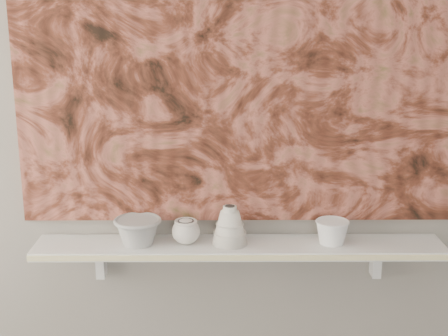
{
  "coord_description": "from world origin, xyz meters",
  "views": [
    {
      "loc": [
        -0.06,
        -0.49,
        1.72
      ],
      "look_at": [
        -0.05,
        1.49,
        1.2
      ],
      "focal_mm": 50.0,
      "sensor_mm": 36.0,
      "label": 1
    }
  ],
  "objects_px": {
    "shelf": "(239,247)",
    "bell_vessel": "(230,225)",
    "bowl_grey": "(138,231)",
    "bowl_white": "(332,232)",
    "painting": "(240,61)",
    "cup_cream": "(186,231)"
  },
  "relations": [
    {
      "from": "shelf",
      "to": "bell_vessel",
      "type": "height_order",
      "value": "bell_vessel"
    },
    {
      "from": "bowl_grey",
      "to": "bowl_white",
      "type": "bearing_deg",
      "value": 0.0
    },
    {
      "from": "painting",
      "to": "bowl_white",
      "type": "relative_size",
      "value": 13.08
    },
    {
      "from": "bowl_white",
      "to": "bowl_grey",
      "type": "bearing_deg",
      "value": 180.0
    },
    {
      "from": "shelf",
      "to": "cup_cream",
      "type": "bearing_deg",
      "value": 180.0
    },
    {
      "from": "bowl_grey",
      "to": "bell_vessel",
      "type": "height_order",
      "value": "bell_vessel"
    },
    {
      "from": "cup_cream",
      "to": "bowl_white",
      "type": "bearing_deg",
      "value": 0.0
    },
    {
      "from": "shelf",
      "to": "cup_cream",
      "type": "height_order",
      "value": "cup_cream"
    },
    {
      "from": "painting",
      "to": "cup_cream",
      "type": "distance_m",
      "value": 0.6
    },
    {
      "from": "shelf",
      "to": "painting",
      "type": "height_order",
      "value": "painting"
    },
    {
      "from": "painting",
      "to": "bowl_white",
      "type": "bearing_deg",
      "value": -14.27
    },
    {
      "from": "cup_cream",
      "to": "bowl_white",
      "type": "height_order",
      "value": "cup_cream"
    },
    {
      "from": "shelf",
      "to": "cup_cream",
      "type": "xyz_separation_m",
      "value": [
        -0.18,
        0.0,
        0.06
      ]
    },
    {
      "from": "cup_cream",
      "to": "bowl_white",
      "type": "distance_m",
      "value": 0.5
    },
    {
      "from": "painting",
      "to": "bowl_white",
      "type": "height_order",
      "value": "painting"
    },
    {
      "from": "bowl_grey",
      "to": "bell_vessel",
      "type": "distance_m",
      "value": 0.31
    },
    {
      "from": "bowl_white",
      "to": "shelf",
      "type": "bearing_deg",
      "value": 180.0
    },
    {
      "from": "bowl_grey",
      "to": "bell_vessel",
      "type": "bearing_deg",
      "value": 0.0
    },
    {
      "from": "shelf",
      "to": "painting",
      "type": "xyz_separation_m",
      "value": [
        0.0,
        0.08,
        0.62
      ]
    },
    {
      "from": "shelf",
      "to": "cup_cream",
      "type": "distance_m",
      "value": 0.19
    },
    {
      "from": "painting",
      "to": "bell_vessel",
      "type": "bearing_deg",
      "value": -112.19
    },
    {
      "from": "bell_vessel",
      "to": "bowl_white",
      "type": "height_order",
      "value": "bell_vessel"
    }
  ]
}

